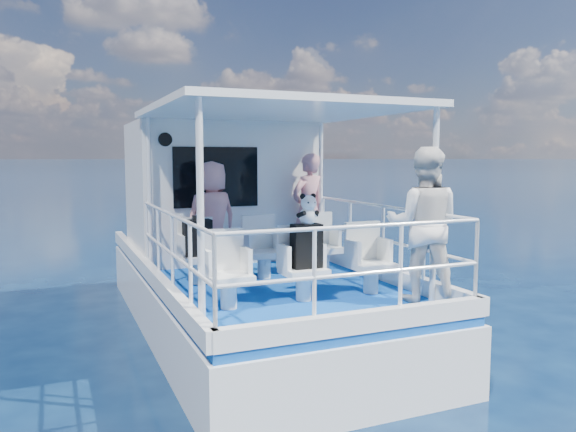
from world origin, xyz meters
The scene contains 20 objects.
ground centered at (0.00, 0.00, 0.00)m, with size 2000.00×2000.00×0.00m, color #071A38.
hull centered at (0.00, 1.00, 0.00)m, with size 3.00×7.00×1.60m, color white.
deck centered at (0.00, 1.00, 0.85)m, with size 2.90×6.90×0.10m, color #0B419B.
cabin centered at (0.00, 2.30, 2.00)m, with size 2.85×2.00×2.20m, color white.
canopy centered at (0.00, -0.20, 3.14)m, with size 3.00×3.20×0.08m, color white.
canopy_posts centered at (0.00, -0.25, 2.00)m, with size 2.77×2.97×2.20m.
railings centered at (0.00, -0.58, 1.40)m, with size 2.84×3.59×1.00m, color white, non-canonical shape.
seat_port_fwd centered at (-0.90, 0.20, 1.09)m, with size 0.48×0.46×0.38m, color white.
seat_center_fwd centered at (0.00, 0.20, 1.09)m, with size 0.48×0.46×0.38m, color white.
seat_stbd_fwd centered at (0.90, 0.20, 1.09)m, with size 0.48×0.46×0.38m, color white.
seat_port_aft centered at (-0.90, -1.10, 1.09)m, with size 0.48×0.46×0.38m, color white.
seat_center_aft centered at (0.00, -1.10, 1.09)m, with size 0.48×0.46×0.38m, color white.
seat_stbd_aft centered at (0.90, -1.10, 1.09)m, with size 0.48×0.46×0.38m, color white.
passenger_port_fwd centered at (-0.59, 0.69, 1.70)m, with size 0.59×0.42×1.59m, color #DA8D8E.
passenger_stbd_fwd centered at (1.07, 1.06, 1.75)m, with size 0.62×0.41×1.70m, color #CA838A.
passenger_stbd_aft centered at (1.25, -1.65, 1.78)m, with size 0.86×0.67×1.76m, color white.
backpack_port centered at (-0.93, 0.17, 1.51)m, with size 0.35×0.20×0.47m, color black.
backpack_center centered at (0.03, -1.11, 1.53)m, with size 0.34×0.19×0.51m, color black.
compact_camera centered at (-0.94, 0.15, 1.78)m, with size 0.10×0.06×0.06m, color black.
panda centered at (0.03, -1.14, 1.96)m, with size 0.23×0.19×0.35m, color white, non-canonical shape.
Camera 1 is at (-2.65, -6.87, 2.54)m, focal length 35.00 mm.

